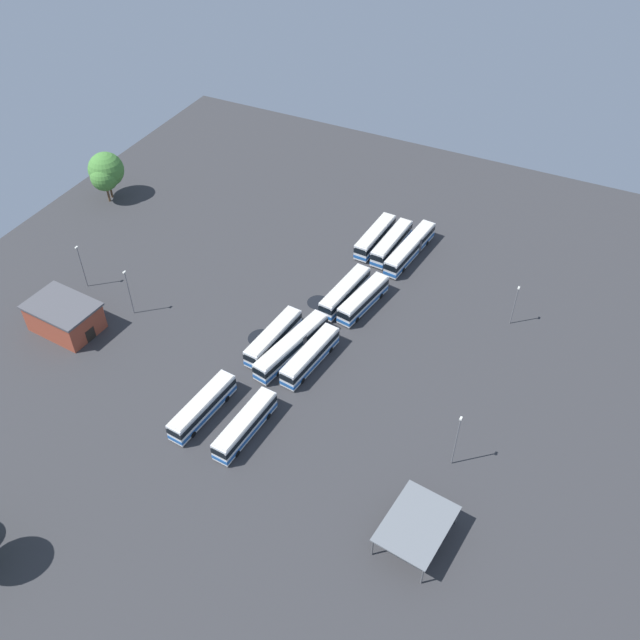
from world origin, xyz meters
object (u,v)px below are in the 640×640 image
Objects in this scene: bus_row0_slot2 at (410,248)px; bus_row1_slot1 at (345,292)px; lamp_post_far_corner at (82,265)px; bus_row2_slot2 at (310,356)px; tree_east_edge at (106,170)px; lamp_post_by_building at (456,439)px; tree_north_edge at (104,177)px; lamp_post_mid_lot at (129,291)px; bus_row2_slot1 at (292,346)px; bus_row2_slot0 at (273,337)px; bus_row3_slot2 at (245,425)px; bus_row0_slot0 at (375,237)px; depot_building at (65,317)px; lamp_post_near_entrance at (515,304)px; bus_row1_slot2 at (363,299)px; maintenance_shelter at (417,524)px; bus_row3_slot0 at (203,407)px; bus_row0_slot1 at (392,243)px.

bus_row1_slot1 is at bearing -18.58° from bus_row0_slot2.
bus_row1_slot1 is at bearing 111.36° from lamp_post_far_corner.
bus_row0_slot2 is at bearing 173.10° from bus_row2_slot2.
bus_row2_slot2 is 61.93m from tree_east_edge.
lamp_post_far_corner is at bearing -96.61° from lamp_post_by_building.
lamp_post_by_building reaches higher than bus_row2_slot2.
tree_north_edge is at bearing -112.07° from bus_row2_slot2.
bus_row0_slot2 is 1.22× the size of bus_row1_slot1.
bus_row2_slot2 is 1.47× the size of lamp_post_mid_lot.
lamp_post_by_building reaches higher than bus_row2_slot1.
bus_row2_slot0 is 17.42m from bus_row3_slot2.
lamp_post_far_corner reaches higher than tree_north_edge.
bus_row3_slot2 is at bearing 1.35° from bus_row0_slot0.
depot_building is at bearing -88.28° from lamp_post_by_building.
bus_row1_slot2 is at bearing -73.33° from lamp_post_near_entrance.
depot_building is at bearing -70.77° from bus_row2_slot0.
lamp_post_mid_lot is at bearing -38.86° from bus_row0_slot0.
bus_row0_slot0 is at bearing 179.35° from bus_row2_slot1.
maintenance_shelter reaches higher than bus_row1_slot2.
tree_east_edge is at bearing -98.45° from bus_row1_slot2.
maintenance_shelter is at bearing 81.43° from bus_row3_slot0.
bus_row3_slot2 is 1.50× the size of tree_north_edge.
tree_east_edge is (-8.72, -58.73, 4.42)m from bus_row1_slot2.
lamp_post_mid_lot is 1.06× the size of tree_north_edge.
maintenance_shelter is at bearing 21.26° from bus_row0_slot2.
bus_row2_slot1 is 39.21m from lamp_post_far_corner.
bus_row2_slot0 is at bearing 66.25° from tree_north_edge.
bus_row3_slot0 is at bearing -19.34° from bus_row1_slot2.
bus_row3_slot0 is 1.44× the size of lamp_post_mid_lot.
bus_row2_slot2 is (32.08, -0.29, -0.00)m from bus_row0_slot1.
lamp_post_by_building reaches higher than bus_row3_slot2.
tree_north_edge is at bearing 19.03° from tree_east_edge.
depot_building is at bearing -39.71° from bus_row0_slot0.
maintenance_shelter is at bearing 79.59° from bus_row3_slot2.
depot_building is 63.50m from maintenance_shelter.
lamp_post_far_corner reaches higher than lamp_post_near_entrance.
lamp_post_by_building reaches higher than tree_north_edge.
lamp_post_by_building reaches higher than bus_row3_slot0.
bus_row0_slot0 is at bearing 98.77° from tree_east_edge.
tree_east_edge is (7.75, -60.69, 4.42)m from bus_row0_slot2.
tree_north_edge is at bearing -90.34° from lamp_post_near_entrance.
bus_row2_slot1 is 58.47m from tree_east_edge.
bus_row0_slot0 is at bearing 173.06° from bus_row3_slot0.
bus_row0_slot0 is 49.33m from lamp_post_by_building.
lamp_post_near_entrance is (10.16, 27.87, 2.37)m from bus_row0_slot0.
bus_row1_slot2 is 33.01m from lamp_post_by_building.
tree_north_edge reaches higher than bus_row1_slot2.
bus_row0_slot0 is at bearing 141.14° from lamp_post_mid_lot.
bus_row1_slot1 is 1.20× the size of maintenance_shelter.
bus_row2_slot1 is at bearing -101.43° from bus_row2_slot2.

